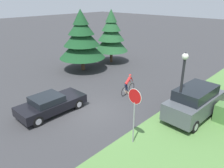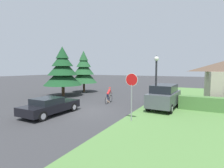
# 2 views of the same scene
# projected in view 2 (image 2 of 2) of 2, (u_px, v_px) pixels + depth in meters

# --- Properties ---
(ground_plane) EXTENTS (140.00, 140.00, 0.00)m
(ground_plane) POSITION_uv_depth(u_px,v_px,m) (86.00, 112.00, 13.54)
(ground_plane) COLOR #38383A
(sedan_left_lane) EXTENTS (1.91, 4.39, 1.26)m
(sedan_left_lane) POSITION_uv_depth(u_px,v_px,m) (50.00, 106.00, 12.58)
(sedan_left_lane) COLOR black
(sedan_left_lane) RESTS_ON ground
(cyclist) EXTENTS (0.44, 1.76, 1.54)m
(cyclist) POSITION_uv_depth(u_px,v_px,m) (109.00, 95.00, 16.85)
(cyclist) COLOR black
(cyclist) RESTS_ON ground
(parked_suv_right) EXTENTS (2.14, 4.65, 2.00)m
(parked_suv_right) POSITION_uv_depth(u_px,v_px,m) (164.00, 96.00, 14.54)
(parked_suv_right) COLOR #4C5156
(parked_suv_right) RESTS_ON ground
(stop_sign) EXTENTS (0.79, 0.07, 3.03)m
(stop_sign) POSITION_uv_depth(u_px,v_px,m) (132.00, 87.00, 10.85)
(stop_sign) COLOR gray
(stop_sign) RESTS_ON ground
(street_lamp) EXTENTS (0.36, 0.36, 4.33)m
(street_lamp) POSITION_uv_depth(u_px,v_px,m) (156.00, 75.00, 13.45)
(street_lamp) COLOR black
(street_lamp) RESTS_ON ground
(conifer_tall_near) EXTENTS (4.55, 4.55, 5.99)m
(conifer_tall_near) POSITION_uv_depth(u_px,v_px,m) (63.00, 70.00, 21.15)
(conifer_tall_near) COLOR #4C3823
(conifer_tall_near) RESTS_ON ground
(conifer_tall_far) EXTENTS (3.74, 3.74, 5.84)m
(conifer_tall_far) POSITION_uv_depth(u_px,v_px,m) (84.00, 70.00, 24.73)
(conifer_tall_far) COLOR #4C3823
(conifer_tall_far) RESTS_ON ground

